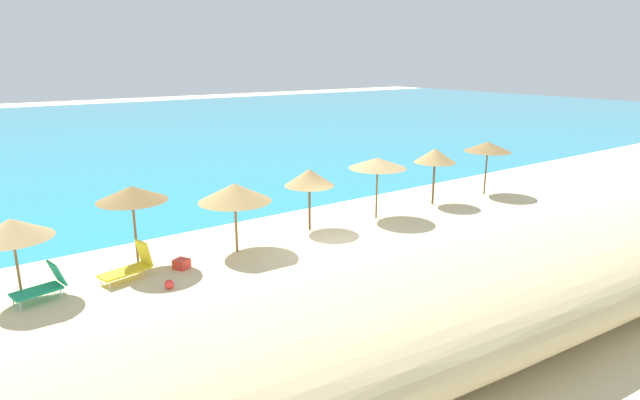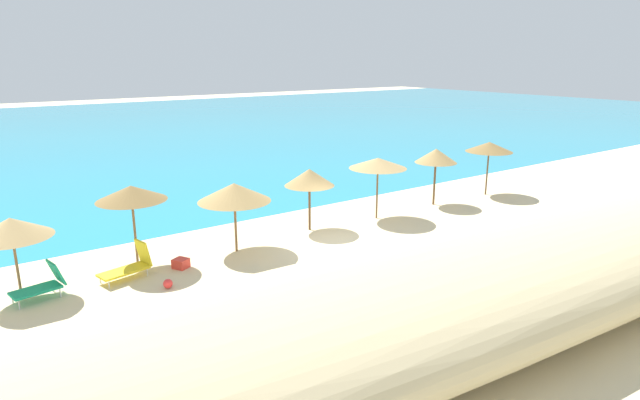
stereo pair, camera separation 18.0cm
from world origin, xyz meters
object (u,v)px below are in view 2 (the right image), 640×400
beach_umbrella_0 (11,228)px  beach_umbrella_6 (489,147)px  cooler_box (181,263)px  beach_umbrella_2 (234,192)px  lounge_chair_1 (130,265)px  beach_umbrella_1 (131,193)px  beach_umbrella_3 (309,177)px  beach_ball (168,284)px  beach_umbrella_4 (378,163)px  beach_umbrella_5 (436,156)px  lounge_chair_0 (43,284)px

beach_umbrella_0 → beach_umbrella_6: (21.31, -0.11, 0.30)m
beach_umbrella_6 → cooler_box: (-16.60, -0.41, -2.32)m
beach_umbrella_2 → lounge_chair_1: beach_umbrella_2 is taller
beach_umbrella_1 → cooler_box: size_ratio=6.12×
beach_umbrella_3 → beach_ball: beach_umbrella_3 is taller
beach_umbrella_4 → lounge_chair_1: beach_umbrella_4 is taller
beach_umbrella_0 → beach_umbrella_4: 13.92m
beach_umbrella_0 → lounge_chair_1: (3.09, -0.35, -1.75)m
lounge_chair_1 → beach_ball: bearing=-168.4°
lounge_chair_1 → beach_ball: 1.67m
cooler_box → beach_umbrella_5: bearing=2.8°
beach_umbrella_6 → beach_umbrella_2: bearing=-179.8°
beach_ball → cooler_box: bearing=55.1°
beach_umbrella_0 → beach_umbrella_4: size_ratio=0.91×
beach_umbrella_0 → beach_umbrella_3: beach_umbrella_3 is taller
beach_umbrella_5 → beach_umbrella_6: 3.65m
beach_umbrella_3 → lounge_chair_0: size_ratio=1.67×
beach_umbrella_5 → cooler_box: 13.16m
beach_umbrella_4 → beach_umbrella_5: 3.75m
beach_umbrella_3 → beach_umbrella_4: beach_umbrella_4 is taller
lounge_chair_1 → beach_umbrella_3: bearing=-97.3°
beach_umbrella_5 → beach_umbrella_6: beach_umbrella_6 is taller
beach_umbrella_0 → beach_ball: beach_umbrella_0 is taller
beach_umbrella_6 → lounge_chair_0: bearing=-179.1°
beach_umbrella_1 → beach_ball: beach_umbrella_1 is taller
beach_umbrella_0 → beach_umbrella_5: 17.67m
beach_umbrella_2 → beach_ball: 4.19m
beach_ball → cooler_box: 1.64m
beach_umbrella_4 → cooler_box: 9.50m
beach_umbrella_6 → lounge_chair_0: size_ratio=1.78×
beach_umbrella_4 → lounge_chair_1: size_ratio=1.57×
cooler_box → beach_umbrella_4: bearing=3.2°
beach_ball → beach_umbrella_3: bearing=18.1°
beach_umbrella_5 → beach_umbrella_0: bearing=-179.6°
beach_umbrella_4 → cooler_box: beach_umbrella_4 is taller
beach_umbrella_0 → beach_umbrella_5: beach_umbrella_5 is taller
beach_umbrella_2 → lounge_chair_0: bearing=-177.5°
beach_umbrella_0 → beach_ball: 4.67m
beach_umbrella_5 → beach_umbrella_4: bearing=-178.2°
beach_umbrella_1 → cooler_box: bearing=-40.5°
beach_umbrella_1 → beach_umbrella_3: 7.03m
beach_umbrella_4 → beach_umbrella_2: bearing=-178.7°
beach_umbrella_0 → beach_ball: bearing=-26.2°
beach_umbrella_5 → beach_umbrella_2: bearing=-178.6°
beach_umbrella_1 → beach_umbrella_6: size_ratio=1.03×
lounge_chair_0 → cooler_box: 4.18m
beach_umbrella_3 → beach_umbrella_6: beach_umbrella_6 is taller
beach_umbrella_3 → beach_umbrella_1: bearing=179.3°
beach_umbrella_5 → beach_ball: beach_umbrella_5 is taller
beach_umbrella_4 → beach_umbrella_5: beach_umbrella_5 is taller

